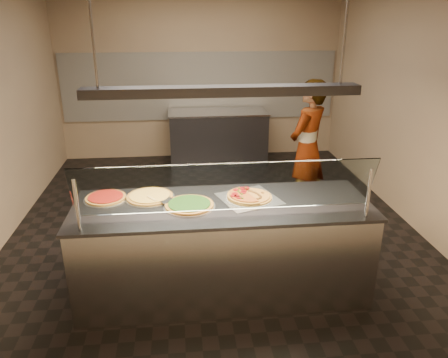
{
  "coord_description": "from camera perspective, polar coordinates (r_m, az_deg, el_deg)",
  "views": [
    {
      "loc": [
        -0.4,
        -4.95,
        2.56
      ],
      "look_at": [
        0.02,
        -0.97,
        1.02
      ],
      "focal_mm": 35.0,
      "sensor_mm": 36.0,
      "label": 1
    }
  ],
  "objects": [
    {
      "name": "wall_right",
      "position": [
        5.84,
        24.31,
        8.74
      ],
      "size": [
        0.02,
        6.0,
        3.0
      ],
      "primitive_type": "cube",
      "color": "#9E8766",
      "rests_on": "ground"
    },
    {
      "name": "half_pizza_pepperoni",
      "position": [
        4.05,
        1.91,
        -2.18
      ],
      "size": [
        0.33,
        0.46,
        0.05
      ],
      "color": "brown",
      "rests_on": "perforated_tray"
    },
    {
      "name": "pizza_spatula",
      "position": [
        4.03,
        -8.6,
        -2.63
      ],
      "size": [
        0.27,
        0.18,
        0.02
      ],
      "color": "#B7B7BC",
      "rests_on": "pizza_spinach"
    },
    {
      "name": "prep_table",
      "position": [
        7.82,
        -0.78,
        5.51
      ],
      "size": [
        1.73,
        0.74,
        0.93
      ],
      "color": "#3B3B40",
      "rests_on": "ground"
    },
    {
      "name": "tile_band",
      "position": [
        8.04,
        -3.12,
        12.0
      ],
      "size": [
        4.9,
        0.02,
        1.2
      ],
      "primitive_type": "cube",
      "color": "silver",
      "rests_on": "wall_back"
    },
    {
      "name": "perforated_tray",
      "position": [
        4.08,
        3.3,
        -2.49
      ],
      "size": [
        0.63,
        0.63,
        0.01
      ],
      "color": "silver",
      "rests_on": "serving_counter"
    },
    {
      "name": "serving_counter",
      "position": [
        4.18,
        -0.18,
        -9.07
      ],
      "size": [
        2.7,
        0.94,
        0.93
      ],
      "color": "#B7B7BC",
      "rests_on": "ground"
    },
    {
      "name": "lamp_rod_right",
      "position": [
        3.84,
        15.69,
        19.32
      ],
      "size": [
        0.02,
        0.02,
        1.01
      ],
      "primitive_type": "cylinder",
      "color": "#B7B7BC",
      "rests_on": "ceiling"
    },
    {
      "name": "wall_back",
      "position": [
        8.04,
        -3.16,
        13.44
      ],
      "size": [
        5.0,
        0.02,
        3.0
      ],
      "primitive_type": "cube",
      "color": "#9E8766",
      "rests_on": "ground"
    },
    {
      "name": "half_pizza_sausage",
      "position": [
        4.08,
        4.67,
        -2.17
      ],
      "size": [
        0.33,
        0.46,
        0.04
      ],
      "color": "brown",
      "rests_on": "perforated_tray"
    },
    {
      "name": "pizza_tomato",
      "position": [
        4.21,
        -15.18,
        -2.33
      ],
      "size": [
        0.4,
        0.4,
        0.03
      ],
      "color": "silver",
      "rests_on": "serving_counter"
    },
    {
      "name": "pizza_spinach",
      "position": [
        3.92,
        -4.55,
        -3.35
      ],
      "size": [
        0.47,
        0.47,
        0.03
      ],
      "color": "silver",
      "rests_on": "serving_counter"
    },
    {
      "name": "pizza_cheese",
      "position": [
        4.15,
        -9.67,
        -2.22
      ],
      "size": [
        0.46,
        0.46,
        0.03
      ],
      "color": "silver",
      "rests_on": "serving_counter"
    },
    {
      "name": "wall_front",
      "position": [
        2.25,
        4.96,
        -7.22
      ],
      "size": [
        5.0,
        0.02,
        3.0
      ],
      "primitive_type": "cube",
      "color": "#9E8766",
      "rests_on": "ground"
    },
    {
      "name": "lamp_rod_left",
      "position": [
        3.65,
        -16.98,
        19.14
      ],
      "size": [
        0.02,
        0.02,
        1.01
      ],
      "primitive_type": "cylinder",
      "color": "#B7B7BC",
      "rests_on": "ceiling"
    },
    {
      "name": "heat_lamp_housing",
      "position": [
        3.66,
        -0.21,
        11.42
      ],
      "size": [
        2.3,
        0.18,
        0.08
      ],
      "primitive_type": "cube",
      "color": "#3B3B40",
      "rests_on": "ceiling"
    },
    {
      "name": "sneeze_guard",
      "position": [
        3.54,
        0.36,
        -1.17
      ],
      "size": [
        2.46,
        0.18,
        0.54
      ],
      "color": "#B7B7BC",
      "rests_on": "serving_counter"
    },
    {
      "name": "ground",
      "position": [
        5.6,
        -1.23,
        -6.31
      ],
      "size": [
        5.0,
        6.0,
        0.02
      ],
      "primitive_type": "cube",
      "color": "black",
      "rests_on": "ground"
    },
    {
      "name": "worker",
      "position": [
        5.82,
        10.83,
        4.01
      ],
      "size": [
        0.76,
        0.76,
        1.78
      ],
      "primitive_type": "imported",
      "rotation": [
        0.0,
        0.0,
        3.92
      ],
      "color": "#302D34",
      "rests_on": "ground"
    }
  ]
}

